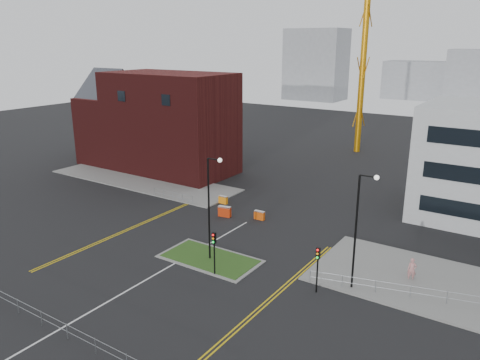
# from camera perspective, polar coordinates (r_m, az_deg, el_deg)

# --- Properties ---
(ground) EXTENTS (200.00, 200.00, 0.00)m
(ground) POSITION_cam_1_polar(r_m,az_deg,el_deg) (37.10, -13.92, -13.15)
(ground) COLOR black
(ground) RESTS_ON ground
(pavement_left) EXTENTS (28.00, 8.00, 0.12)m
(pavement_left) POSITION_cam_1_polar(r_m,az_deg,el_deg) (64.59, -11.81, -0.02)
(pavement_left) COLOR slate
(pavement_left) RESTS_ON ground
(pavement_right) EXTENTS (24.00, 10.00, 0.12)m
(pavement_right) POSITION_cam_1_polar(r_m,az_deg,el_deg) (39.64, 26.67, -12.41)
(pavement_right) COLOR slate
(pavement_right) RESTS_ON ground
(island_kerb) EXTENTS (8.60, 4.60, 0.08)m
(island_kerb) POSITION_cam_1_polar(r_m,az_deg,el_deg) (41.05, -3.69, -9.56)
(island_kerb) COLOR slate
(island_kerb) RESTS_ON ground
(grass_island) EXTENTS (8.00, 4.00, 0.12)m
(grass_island) POSITION_cam_1_polar(r_m,az_deg,el_deg) (41.04, -3.69, -9.54)
(grass_island) COLOR #224517
(grass_island) RESTS_ON ground
(brick_building) EXTENTS (24.20, 10.07, 14.24)m
(brick_building) POSITION_cam_1_polar(r_m,az_deg,el_deg) (69.29, -10.37, 6.94)
(brick_building) COLOR #431110
(brick_building) RESTS_ON ground
(streetlamp_island) EXTENTS (1.46, 0.36, 9.18)m
(streetlamp_island) POSITION_cam_1_polar(r_m,az_deg,el_deg) (38.86, -3.58, -2.51)
(streetlamp_island) COLOR black
(streetlamp_island) RESTS_ON ground
(streetlamp_right_near) EXTENTS (1.46, 0.36, 9.18)m
(streetlamp_right_near) POSITION_cam_1_polar(r_m,az_deg,el_deg) (35.22, 14.33, -5.07)
(streetlamp_right_near) COLOR black
(streetlamp_right_near) RESTS_ON ground
(traffic_light_island) EXTENTS (0.28, 0.33, 3.65)m
(traffic_light_island) POSITION_cam_1_polar(r_m,az_deg,el_deg) (37.42, -3.18, -7.97)
(traffic_light_island) COLOR black
(traffic_light_island) RESTS_ON ground
(traffic_light_right) EXTENTS (0.28, 0.33, 3.65)m
(traffic_light_right) POSITION_cam_1_polar(r_m,az_deg,el_deg) (35.35, 9.45, -9.73)
(traffic_light_right) COLOR black
(traffic_light_right) RESTS_ON ground
(railing_front) EXTENTS (24.05, 0.05, 1.10)m
(railing_front) POSITION_cam_1_polar(r_m,az_deg,el_deg) (33.62, -21.78, -15.73)
(railing_front) COLOR gray
(railing_front) RESTS_ON ground
(railing_left) EXTENTS (6.05, 0.05, 1.10)m
(railing_left) POSITION_cam_1_polar(r_m,az_deg,el_deg) (55.66, -8.19, -1.78)
(railing_left) COLOR gray
(railing_left) RESTS_ON ground
(railing_right) EXTENTS (19.05, 5.05, 1.10)m
(railing_right) POSITION_cam_1_polar(r_m,az_deg,el_deg) (37.23, 23.96, -12.70)
(railing_right) COLOR gray
(railing_right) RESTS_ON ground
(centre_line) EXTENTS (0.15, 30.00, 0.01)m
(centre_line) POSITION_cam_1_polar(r_m,az_deg,el_deg) (38.28, -11.69, -12.01)
(centre_line) COLOR silver
(centre_line) RESTS_ON ground
(yellow_left_a) EXTENTS (0.12, 24.00, 0.01)m
(yellow_left_a) POSITION_cam_1_polar(r_m,az_deg,el_deg) (49.22, -12.58, -5.42)
(yellow_left_a) COLOR gold
(yellow_left_a) RESTS_ON ground
(yellow_left_b) EXTENTS (0.12, 24.00, 0.01)m
(yellow_left_b) POSITION_cam_1_polar(r_m,az_deg,el_deg) (49.02, -12.33, -5.50)
(yellow_left_b) COLOR gold
(yellow_left_b) RESTS_ON ground
(yellow_right_a) EXTENTS (0.12, 20.00, 0.01)m
(yellow_right_a) POSITION_cam_1_polar(r_m,az_deg,el_deg) (35.95, 4.17, -13.69)
(yellow_right_a) COLOR gold
(yellow_right_a) RESTS_ON ground
(yellow_right_b) EXTENTS (0.12, 20.00, 0.01)m
(yellow_right_b) POSITION_cam_1_polar(r_m,az_deg,el_deg) (35.82, 4.60, -13.81)
(yellow_right_b) COLOR gold
(yellow_right_b) RESTS_ON ground
(skyline_a) EXTENTS (18.00, 12.00, 22.00)m
(skyline_a) POSITION_cam_1_polar(r_m,az_deg,el_deg) (155.41, 9.23, 13.72)
(skyline_a) COLOR gray
(skyline_a) RESTS_ON ground
(skyline_d) EXTENTS (30.00, 12.00, 12.00)m
(skyline_d) POSITION_cam_1_polar(r_m,az_deg,el_deg) (164.91, 22.51, 11.11)
(skyline_d) COLOR gray
(skyline_d) RESTS_ON ground
(pedestrian) EXTENTS (0.78, 0.62, 1.88)m
(pedestrian) POSITION_cam_1_polar(r_m,az_deg,el_deg) (39.58, 20.22, -10.22)
(pedestrian) COLOR tan
(pedestrian) RESTS_ON ground
(barrier_left) EXTENTS (1.10, 0.38, 0.93)m
(barrier_left) POSITION_cam_1_polar(r_m,az_deg,el_deg) (54.26, -2.08, -2.37)
(barrier_left) COLOR orange
(barrier_left) RESTS_ON ground
(barrier_mid) EXTENTS (1.44, 0.69, 1.16)m
(barrier_mid) POSITION_cam_1_polar(r_m,az_deg,el_deg) (50.22, -1.89, -3.80)
(barrier_mid) COLOR red
(barrier_mid) RESTS_ON ground
(barrier_right) EXTENTS (1.16, 0.43, 0.96)m
(barrier_right) POSITION_cam_1_polar(r_m,az_deg,el_deg) (49.46, 2.38, -4.27)
(barrier_right) COLOR #E3510C
(barrier_right) RESTS_ON ground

